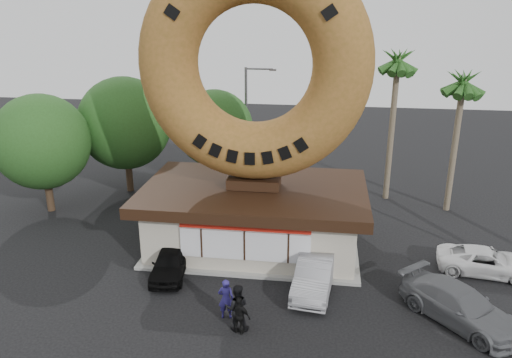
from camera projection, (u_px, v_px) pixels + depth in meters
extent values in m
plane|color=black|center=(233.00, 312.00, 20.45)|extent=(90.00, 90.00, 0.00)
cube|color=beige|center=(254.00, 220.00, 25.56)|extent=(10.00, 6.00, 3.00)
cube|color=#999993|center=(254.00, 245.00, 26.03)|extent=(10.60, 6.60, 0.15)
cube|color=#3F3F3F|center=(254.00, 191.00, 25.04)|extent=(10.00, 6.00, 0.10)
cube|color=black|center=(254.00, 192.00, 25.06)|extent=(11.20, 7.20, 0.55)
cube|color=silver|center=(245.00, 246.00, 22.69)|extent=(6.00, 0.12, 1.40)
cube|color=#AF190F|center=(244.00, 226.00, 22.34)|extent=(6.00, 0.10, 0.45)
cube|color=black|center=(254.00, 182.00, 24.88)|extent=(2.60, 1.40, 0.50)
torus|color=#99602C|center=(254.00, 65.00, 22.98)|extent=(10.95, 2.79, 10.95)
cylinder|color=#473321|center=(129.00, 167.00, 33.30)|extent=(0.44, 0.44, 3.30)
sphere|color=#234A1A|center=(125.00, 123.00, 32.31)|extent=(6.00, 6.00, 6.00)
cylinder|color=#473321|center=(216.00, 165.00, 34.52)|extent=(0.44, 0.44, 2.86)
sphere|color=#234A1A|center=(215.00, 128.00, 33.65)|extent=(5.20, 5.20, 5.20)
cylinder|color=#473321|center=(48.00, 187.00, 30.06)|extent=(0.44, 0.44, 3.08)
sphere|color=#234A1A|center=(42.00, 142.00, 29.13)|extent=(5.60, 5.60, 5.60)
cylinder|color=#726651|center=(392.00, 131.00, 31.05)|extent=(0.36, 0.36, 9.00)
cylinder|color=#726651|center=(455.00, 147.00, 29.35)|extent=(0.36, 0.36, 8.00)
cylinder|color=#59595E|center=(246.00, 126.00, 34.33)|extent=(0.18, 0.18, 8.00)
cylinder|color=#59595E|center=(259.00, 69.00, 32.92)|extent=(1.80, 0.12, 0.12)
cube|color=#59595E|center=(273.00, 70.00, 32.82)|extent=(0.45, 0.20, 0.12)
imported|color=navy|center=(226.00, 299.00, 19.84)|extent=(0.67, 0.47, 1.72)
imported|color=black|center=(237.00, 308.00, 19.09)|extent=(1.04, 0.86, 1.93)
imported|color=black|center=(239.00, 316.00, 18.89)|extent=(1.00, 0.66, 1.57)
imported|color=black|center=(170.00, 262.00, 23.12)|extent=(1.87, 3.86, 1.27)
imported|color=#97979B|center=(314.00, 274.00, 21.90)|extent=(2.00, 4.54, 1.45)
imported|color=slate|center=(460.00, 305.00, 19.64)|extent=(4.82, 5.03, 1.44)
imported|color=silver|center=(486.00, 261.00, 23.26)|extent=(4.55, 2.51, 1.20)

